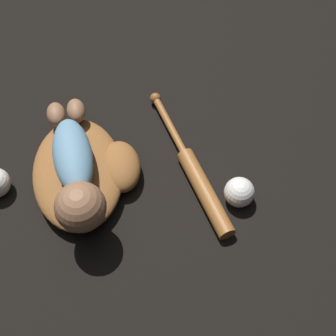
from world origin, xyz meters
name	(u,v)px	position (x,y,z in m)	size (l,w,h in m)	color
ground_plane	(63,168)	(0.00, 0.00, 0.00)	(6.00, 6.00, 0.00)	black
baseball_glove	(85,171)	(0.05, 0.06, 0.04)	(0.36, 0.29, 0.08)	#935B2D
baby_figure	(75,172)	(0.10, 0.05, 0.12)	(0.41, 0.13, 0.12)	#6693B2
baseball_bat	(197,177)	(0.11, 0.35, 0.02)	(0.49, 0.13, 0.05)	#9E602D
baseball	(239,192)	(0.19, 0.44, 0.04)	(0.08, 0.08, 0.08)	white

